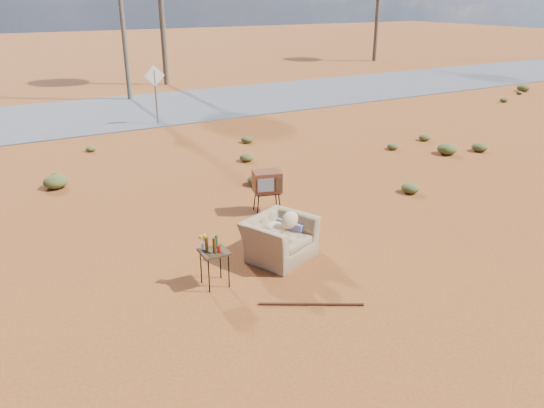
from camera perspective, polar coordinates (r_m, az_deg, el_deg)
ground at (r=9.59m, az=2.35°, el=-6.70°), size 140.00×140.00×0.00m
highway at (r=23.03m, az=-18.13°, el=9.22°), size 140.00×7.00×0.04m
armchair at (r=9.75m, az=1.05°, el=-3.02°), size 1.53×1.33×1.03m
tv_unit at (r=11.62m, az=-0.53°, el=2.36°), size 0.71×0.63×0.96m
side_table at (r=8.76m, az=-6.51°, el=-4.89°), size 0.45×0.45×0.90m
rusty_bar at (r=8.48m, az=4.21°, el=-10.68°), size 1.45×0.88×0.04m
road_sign at (r=20.28m, az=-12.48°, el=12.48°), size 0.78×0.06×2.19m
utility_pole_center at (r=25.48m, az=-15.95°, el=19.94°), size 1.40×0.20×8.00m
scrub_patch at (r=12.89m, az=-11.27°, el=1.19°), size 17.49×8.07×0.33m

